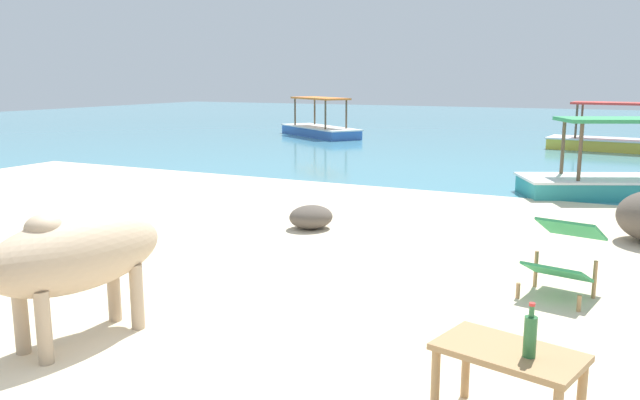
{
  "coord_description": "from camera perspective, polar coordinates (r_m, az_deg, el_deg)",
  "views": [
    {
      "loc": [
        3.09,
        -3.55,
        1.94
      ],
      "look_at": [
        -0.13,
        3.0,
        0.55
      ],
      "focal_mm": 35.97,
      "sensor_mm": 36.0,
      "label": 1
    }
  ],
  "objects": [
    {
      "name": "sand_beach",
      "position": [
        5.08,
        -14.02,
        -11.76
      ],
      "size": [
        18.0,
        14.0,
        0.04
      ],
      "primitive_type": "cube",
      "color": "beige",
      "rests_on": "ground"
    },
    {
      "name": "water_surface",
      "position": [
        25.81,
        19.36,
        5.89
      ],
      "size": [
        60.0,
        36.0,
        0.03
      ],
      "primitive_type": "cube",
      "color": "teal",
      "rests_on": "ground"
    },
    {
      "name": "cow",
      "position": [
        4.92,
        -21.22,
        -4.64
      ],
      "size": [
        0.75,
        1.78,
        0.99
      ],
      "rotation": [
        0.0,
        0.0,
        4.54
      ],
      "color": "tan",
      "rests_on": "sand_beach"
    },
    {
      "name": "low_bench_table",
      "position": [
        3.72,
        16.4,
        -13.74
      ],
      "size": [
        0.84,
        0.61,
        0.47
      ],
      "rotation": [
        0.0,
        0.0,
        -0.25
      ],
      "color": "#A37A4C",
      "rests_on": "sand_beach"
    },
    {
      "name": "bottle",
      "position": [
        3.58,
        18.19,
        -11.36
      ],
      "size": [
        0.07,
        0.07,
        0.3
      ],
      "color": "#2D6B38",
      "rests_on": "low_bench_table"
    },
    {
      "name": "deck_chair_far",
      "position": [
        6.09,
        20.9,
        -4.36
      ],
      "size": [
        0.69,
        0.86,
        0.68
      ],
      "rotation": [
        0.0,
        0.0,
        4.5
      ],
      "color": "#A37A4C",
      "rests_on": "sand_beach"
    },
    {
      "name": "shore_rock_medium",
      "position": [
        8.21,
        -0.8,
        -1.52
      ],
      "size": [
        0.74,
        0.76,
        0.3
      ],
      "primitive_type": "ellipsoid",
      "rotation": [
        0.0,
        0.0,
        0.98
      ],
      "color": "brown",
      "rests_on": "sand_beach"
    },
    {
      "name": "boat_yellow",
      "position": [
        18.98,
        25.16,
        4.79
      ],
      "size": [
        3.77,
        1.52,
        1.29
      ],
      "rotation": [
        0.0,
        0.0,
        3.04
      ],
      "color": "gold",
      "rests_on": "water_surface"
    },
    {
      "name": "boat_blue",
      "position": [
        21.61,
        -0.02,
        6.42
      ],
      "size": [
        3.67,
        3.06,
        1.29
      ],
      "rotation": [
        0.0,
        0.0,
        5.67
      ],
      "color": "#3866B7",
      "rests_on": "water_surface"
    },
    {
      "name": "boat_teal",
      "position": [
        11.76,
        26.22,
        1.61
      ],
      "size": [
        3.81,
        2.61,
        1.29
      ],
      "rotation": [
        0.0,
        0.0,
        3.58
      ],
      "color": "teal",
      "rests_on": "water_surface"
    }
  ]
}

